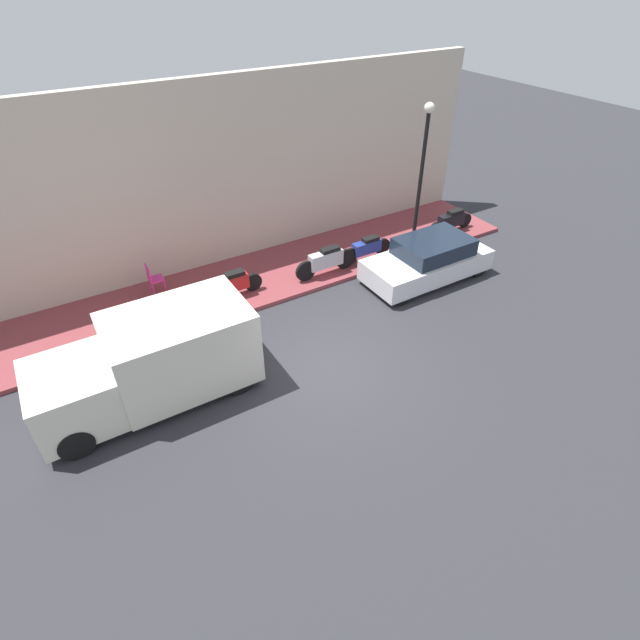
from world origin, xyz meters
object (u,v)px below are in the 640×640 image
(delivery_van, at_px, (150,362))
(cafe_chair, at_px, (153,277))
(motorcycle_red, at_px, (232,284))
(scooter_silver, at_px, (326,260))
(streetlamp, at_px, (423,164))
(motorcycle_black, at_px, (451,221))
(motorcycle_blue, at_px, (367,248))
(parked_car, at_px, (428,260))

(delivery_van, height_order, cafe_chair, delivery_van)
(motorcycle_red, distance_m, scooter_silver, 2.98)
(scooter_silver, height_order, cafe_chair, cafe_chair)
(motorcycle_red, bearing_deg, streetlamp, -94.47)
(motorcycle_black, bearing_deg, motorcycle_blue, 90.80)
(motorcycle_blue, height_order, cafe_chair, cafe_chair)
(cafe_chair, bearing_deg, motorcycle_red, -126.51)
(streetlamp, bearing_deg, scooter_silver, 87.20)
(motorcycle_red, height_order, streetlamp, streetlamp)
(delivery_van, relative_size, motorcycle_blue, 2.56)
(parked_car, distance_m, cafe_chair, 8.16)
(scooter_silver, bearing_deg, delivery_van, 111.67)
(motorcycle_black, height_order, motorcycle_red, motorcycle_black)
(motorcycle_black, xyz_separation_m, streetlamp, (-0.34, 2.00, 2.49))
(streetlamp, relative_size, cafe_chair, 5.06)
(delivery_van, bearing_deg, streetlamp, -76.58)
(parked_car, xyz_separation_m, motorcycle_blue, (1.75, 1.03, -0.09))
(motorcycle_black, height_order, streetlamp, streetlamp)
(parked_car, relative_size, scooter_silver, 1.91)
(delivery_van, xyz_separation_m, scooter_silver, (2.37, -5.98, -0.41))
(delivery_van, distance_m, streetlamp, 9.75)
(motorcycle_black, relative_size, cafe_chair, 2.10)
(streetlamp, bearing_deg, motorcycle_black, -80.49)
(motorcycle_red, distance_m, streetlamp, 6.76)
(delivery_van, height_order, motorcycle_black, delivery_van)
(motorcycle_blue, height_order, streetlamp, streetlamp)
(parked_car, relative_size, streetlamp, 0.85)
(parked_car, xyz_separation_m, motorcycle_black, (1.80, -2.65, -0.07))
(motorcycle_blue, relative_size, streetlamp, 0.39)
(motorcycle_blue, bearing_deg, streetlamp, -99.60)
(parked_car, height_order, streetlamp, streetlamp)
(motorcycle_red, bearing_deg, scooter_silver, -96.32)
(parked_car, height_order, delivery_van, delivery_van)
(motorcycle_red, bearing_deg, delivery_van, 131.91)
(motorcycle_black, relative_size, scooter_silver, 0.94)
(motorcycle_blue, xyz_separation_m, scooter_silver, (-0.12, 1.62, 0.07))
(motorcycle_red, bearing_deg, motorcycle_black, -91.07)
(cafe_chair, bearing_deg, motorcycle_black, -98.55)
(delivery_van, bearing_deg, parked_car, -85.03)
(motorcycle_blue, distance_m, streetlamp, 3.03)
(parked_car, distance_m, delivery_van, 8.67)
(delivery_van, xyz_separation_m, cafe_chair, (4.07, -1.17, -0.37))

